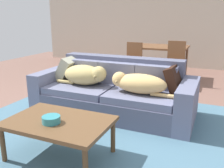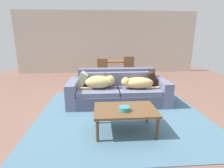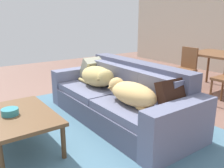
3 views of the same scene
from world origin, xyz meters
name	(u,v)px [view 1 (image 1 of 3)]	position (x,y,z in m)	size (l,w,h in m)	color
ground_plane	(111,111)	(0.00, 0.00, 0.00)	(10.00, 10.00, 0.00)	#7E5A4D
back_partition	(167,19)	(0.00, 4.00, 1.35)	(8.00, 0.12, 2.70)	beige
area_rug	(93,130)	(0.05, -0.70, 0.01)	(3.40, 3.19, 0.01)	slate
couch	(114,92)	(0.05, 0.02, 0.31)	(2.38, 0.99, 0.81)	#52566D
dog_on_left_cushion	(86,75)	(-0.37, -0.09, 0.57)	(0.81, 0.40, 0.31)	tan
dog_on_right_cushion	(138,83)	(0.48, -0.17, 0.55)	(0.89, 0.36, 0.27)	#DBB26D
throw_pillow_by_left_arm	(67,69)	(-0.82, 0.08, 0.58)	(0.16, 0.38, 0.38)	#ADAD94
throw_pillow_by_right_arm	(174,80)	(0.93, 0.08, 0.58)	(0.12, 0.37, 0.37)	black
coffee_table	(59,124)	(0.03, -1.38, 0.37)	(1.04, 0.70, 0.42)	brown
bowl_on_coffee_table	(51,120)	(0.01, -1.45, 0.45)	(0.18, 0.18, 0.07)	teal
dining_table	(159,49)	(0.17, 2.43, 0.68)	(1.26, 0.91, 0.75)	brown
dining_chair_near_left	(132,60)	(-0.28, 1.84, 0.49)	(0.42, 0.42, 0.87)	brown
dining_chair_near_right	(175,62)	(0.64, 1.83, 0.52)	(0.41, 0.41, 0.93)	brown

